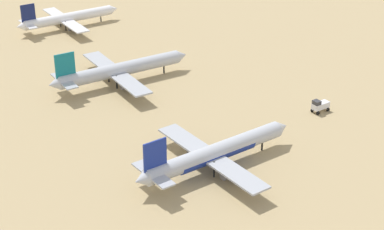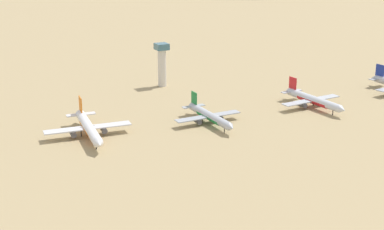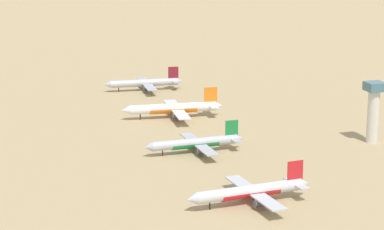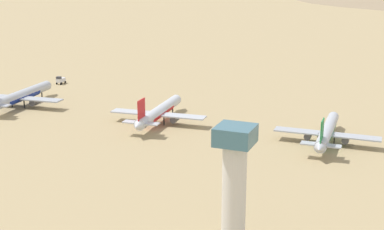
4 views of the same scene
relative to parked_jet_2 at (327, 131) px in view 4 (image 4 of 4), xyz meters
name	(u,v)px [view 4 (image 4 of 4)]	position (x,y,z in m)	size (l,w,h in m)	color
ground_plane	(155,124)	(-0.87, 60.67, -3.94)	(2115.23, 2115.23, 0.00)	tan
parked_jet_2	(327,131)	(0.00, 0.00, 0.00)	(41.05, 33.29, 11.85)	#B2B7C1
parked_jet_3	(159,112)	(0.50, 59.72, 0.24)	(43.63, 35.49, 12.58)	silver
parked_jet_4	(21,96)	(1.09, 122.01, 0.46)	(45.94, 37.43, 13.24)	#B2B7C1
service_truck	(61,80)	(43.19, 133.18, -1.86)	(5.37, 3.06, 3.90)	silver
control_tower	(234,180)	(-73.39, 7.76, 10.32)	(7.20, 7.20, 25.24)	beige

